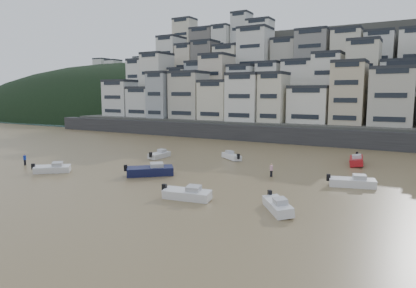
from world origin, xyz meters
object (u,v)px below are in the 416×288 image
Objects in this scene: boat_c at (150,169)px; boat_d at (352,180)px; person_blue at (25,160)px; boat_i at (357,159)px; person_pink at (271,170)px; boat_b at (278,204)px; boat_j at (52,168)px; boat_h at (232,155)px; boat_a at (187,192)px; boat_f at (159,154)px.

boat_c reaches higher than boat_d.
boat_d is at bearing 13.23° from person_blue.
boat_c reaches higher than boat_i.
person_blue and person_pink have the same top height.
boat_c is 1.26× the size of boat_b.
boat_j reaches higher than boat_h.
person_pink is at bearing 162.63° from boat_d.
boat_c is at bearing -53.64° from boat_i.
boat_b is (32.07, -0.91, 0.02)m from boat_j.
person_blue is at bearing -162.65° from person_pink.
person_blue reaches higher than boat_d.
boat_a is (-9.22, -0.87, 0.03)m from boat_b.
boat_j is at bearing 166.89° from boat_a.
boat_c is 1.06× the size of boat_i.
person_blue is at bearing 177.97° from boat_d.
boat_f is 0.92× the size of boat_a.
boat_j is 32.08m from boat_b.
boat_f is 21.51m from person_pink.
person_pink is (-9.89, 0.36, 0.11)m from boat_d.
boat_d is at bearing -20.59° from boat_j.
boat_j is at bearing 89.29° from boat_h.
person_blue is at bearing 136.91° from boat_f.
boat_i is at bearing 59.47° from person_pink.
person_pink is at bearing 17.35° from person_blue.
boat_i reaches higher than boat_b.
boat_b is 40.21m from person_blue.
boat_f is at bearing 47.85° from person_blue.
boat_f is at bearing 80.11° from boat_c.
boat_h is 19.12m from boat_i.
boat_j is 1.02× the size of boat_h.
boat_a reaches higher than boat_b.
boat_a is (6.27, -23.09, 0.06)m from boat_h.
boat_d is at bearing -2.11° from person_pink.
boat_c reaches higher than person_pink.
person_pink is at bearing 165.46° from boat_b.
boat_a is at bearing -30.61° from boat_i.
person_pink reaches higher than boat_h.
boat_b is 1.05× the size of boat_h.
boat_c is at bearing -179.27° from boat_d.
boat_f is at bearing -78.71° from boat_i.
boat_j is 2.92× the size of person_blue.
boat_j is 8.21m from person_blue.
boat_f is 2.88× the size of person_pink.
boat_i is (34.99, 26.45, 0.15)m from boat_j.
boat_a is at bearing -75.81° from boat_c.
person_blue reaches higher than boat_h.
boat_a is (-13.70, -13.74, -0.02)m from boat_d.
boat_a is at bearing -105.12° from person_pink.
boat_d is (36.54, 11.96, 0.06)m from boat_j.
boat_f is 0.96× the size of boat_b.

